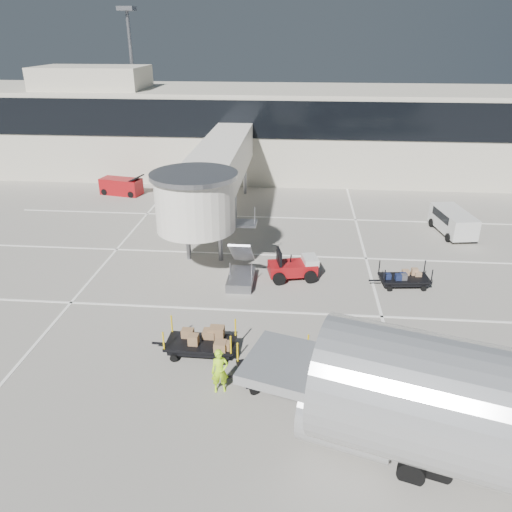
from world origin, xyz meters
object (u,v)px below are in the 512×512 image
object	(u,v)px
suitcase_cart	(404,278)
box_cart_far	(202,343)
minivan	(452,220)
baggage_tug	(294,267)
ground_worker	(220,371)
belt_loader	(122,186)
box_cart_near	(276,367)

from	to	relation	value
suitcase_cart	box_cart_far	size ratio (longest dim) A/B	0.90
box_cart_far	minivan	distance (m)	21.53
baggage_tug	ground_worker	bearing A→B (deg)	-117.43
box_cart_far	belt_loader	xyz separation A→B (m)	(-11.32, 22.63, 0.13)
suitcase_cart	baggage_tug	bearing A→B (deg)	169.99
box_cart_near	baggage_tug	bearing A→B (deg)	70.03
suitcase_cart	ground_worker	xyz separation A→B (m)	(-8.77, -9.70, 0.48)
suitcase_cart	belt_loader	world-z (taller)	belt_loader
baggage_tug	suitcase_cart	xyz separation A→B (m)	(6.09, -0.45, -0.20)
baggage_tug	ground_worker	world-z (taller)	ground_worker
box_cart_near	minivan	world-z (taller)	minivan
box_cart_far	ground_worker	distance (m)	2.69
ground_worker	belt_loader	world-z (taller)	ground_worker
ground_worker	minivan	distance (m)	22.61
baggage_tug	suitcase_cart	size ratio (longest dim) A/B	0.89
box_cart_far	minivan	size ratio (longest dim) A/B	0.82
box_cart_far	belt_loader	distance (m)	25.31
minivan	baggage_tug	bearing A→B (deg)	-152.94
box_cart_near	belt_loader	distance (m)	28.18
ground_worker	belt_loader	bearing A→B (deg)	100.45
box_cart_far	baggage_tug	bearing A→B (deg)	64.65
ground_worker	minivan	bearing A→B (deg)	37.14
box_cart_near	ground_worker	distance (m)	2.35
suitcase_cart	box_cart_far	xyz separation A→B (m)	(-9.94, -7.31, 0.10)
baggage_tug	belt_loader	distance (m)	21.25
suitcase_cart	minivan	bearing A→B (deg)	54.66
belt_loader	suitcase_cart	bearing A→B (deg)	-23.68
suitcase_cart	minivan	xyz separation A→B (m)	(4.77, 8.41, 0.52)
suitcase_cart	minivan	distance (m)	9.68
suitcase_cart	ground_worker	bearing A→B (deg)	-137.92
box_cart_near	box_cart_far	size ratio (longest dim) A/B	1.05
ground_worker	box_cart_near	bearing A→B (deg)	7.54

